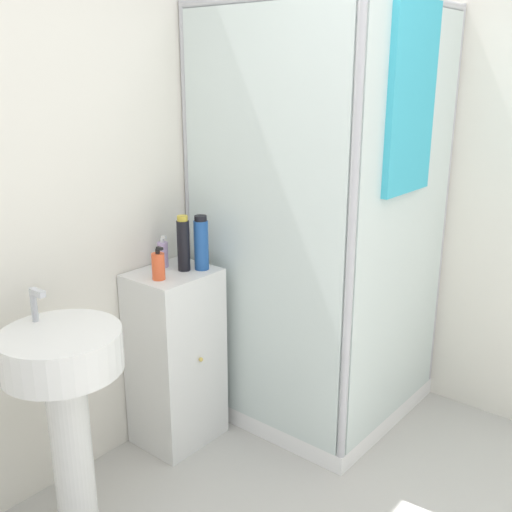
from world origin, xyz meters
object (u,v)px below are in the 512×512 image
shampoo_bottle_tall_black (183,244)px  lotion_bottle_white (163,254)px  soap_dispenser (158,266)px  shampoo_bottle_blue (201,243)px  sink (65,389)px

shampoo_bottle_tall_black → lotion_bottle_white: size_ratio=1.71×
soap_dispenser → lotion_bottle_white: same height
shampoo_bottle_blue → soap_dispenser: bearing=168.2°
sink → shampoo_bottle_tall_black: size_ratio=3.84×
soap_dispenser → shampoo_bottle_tall_black: (0.16, 0.00, 0.06)m
sink → soap_dispenser: (0.59, 0.14, 0.30)m
soap_dispenser → shampoo_bottle_tall_black: bearing=1.7°
shampoo_bottle_tall_black → shampoo_bottle_blue: (0.06, -0.05, -0.00)m
sink → shampoo_bottle_tall_black: 0.85m
soap_dispenser → sink: bearing=-166.9°
sink → shampoo_bottle_blue: shampoo_bottle_blue is taller
soap_dispenser → lotion_bottle_white: (0.13, 0.12, 0.00)m
shampoo_bottle_blue → lotion_bottle_white: shampoo_bottle_blue is taller
sink → lotion_bottle_white: size_ratio=6.57×
soap_dispenser → shampoo_bottle_blue: 0.24m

